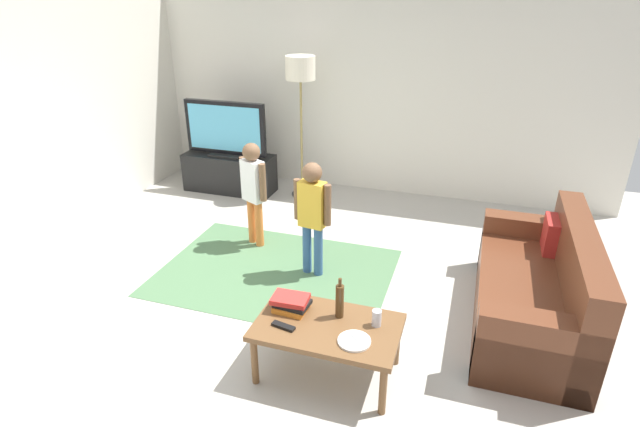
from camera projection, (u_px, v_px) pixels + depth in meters
The scene contains 15 objects.
ground at pixel (299, 309), 4.35m from camera, with size 7.80×7.80×0.00m, color #B2ADA3.
wall_back at pixel (378, 88), 6.37m from camera, with size 6.00×0.12×2.70m, color silver.
area_rug at pixel (276, 272), 4.90m from camera, with size 2.20×1.60×0.01m, color #4C724C.
tv_stand at pixel (230, 173), 6.74m from camera, with size 1.20×0.44×0.50m.
tv at pixel (225, 129), 6.47m from camera, with size 1.10×0.28×0.71m.
couch at pixel (541, 294), 4.05m from camera, with size 0.80×1.80×0.86m.
floor_lamp at pixel (300, 76), 6.06m from camera, with size 0.36×0.36×1.78m.
child_near_tv at pixel (253, 185), 5.16m from camera, with size 0.35×0.22×1.12m.
child_center at pixel (312, 209), 4.61m from camera, with size 0.37×0.18×1.13m.
coffee_table at pixel (328, 331), 3.49m from camera, with size 1.00×0.60×0.42m.
book_stack at pixel (291, 303), 3.61m from camera, with size 0.28×0.20×0.11m.
bottle at pixel (340, 301), 3.51m from camera, with size 0.06×0.06×0.31m.
tv_remote at pixel (283, 326), 3.44m from camera, with size 0.17×0.05×0.02m, color black.
soda_can at pixel (377, 318), 3.44m from camera, with size 0.07×0.07×0.12m, color silver.
plate at pixel (354, 341), 3.30m from camera, with size 0.22×0.22×0.02m.
Camera 1 is at (1.29, -3.37, 2.57)m, focal length 28.28 mm.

